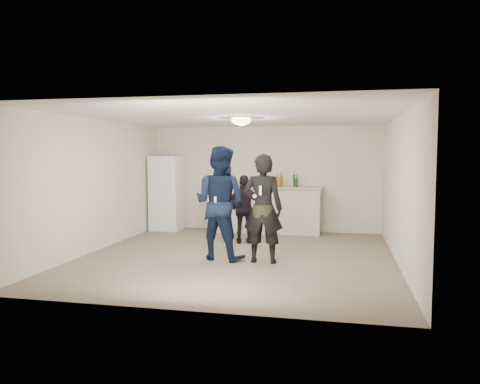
% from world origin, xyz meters
% --- Properties ---
extents(floor, '(6.00, 6.00, 0.00)m').
position_xyz_m(floor, '(0.00, 0.00, 0.00)').
color(floor, '#6B5B4C').
rests_on(floor, ground).
extents(ceiling, '(6.00, 6.00, 0.00)m').
position_xyz_m(ceiling, '(0.00, 0.00, 2.50)').
color(ceiling, silver).
rests_on(ceiling, wall_back).
extents(wall_back, '(6.00, 0.00, 6.00)m').
position_xyz_m(wall_back, '(0.00, 3.00, 1.25)').
color(wall_back, beige).
rests_on(wall_back, floor).
extents(wall_front, '(6.00, 0.00, 6.00)m').
position_xyz_m(wall_front, '(0.00, -3.00, 1.25)').
color(wall_front, beige).
rests_on(wall_front, floor).
extents(wall_left, '(0.00, 6.00, 6.00)m').
position_xyz_m(wall_left, '(-2.75, 0.00, 1.25)').
color(wall_left, beige).
rests_on(wall_left, floor).
extents(wall_right, '(0.00, 6.00, 6.00)m').
position_xyz_m(wall_right, '(2.75, 0.00, 1.25)').
color(wall_right, beige).
rests_on(wall_right, floor).
extents(counter, '(2.60, 0.56, 1.05)m').
position_xyz_m(counter, '(0.05, 2.67, 0.53)').
color(counter, beige).
rests_on(counter, floor).
extents(counter_top, '(2.68, 0.64, 0.04)m').
position_xyz_m(counter_top, '(0.05, 2.67, 1.07)').
color(counter_top, '#BEAA93').
rests_on(counter_top, counter).
extents(fridge, '(0.70, 0.70, 1.80)m').
position_xyz_m(fridge, '(-2.33, 2.60, 0.90)').
color(fridge, white).
rests_on(fridge, floor).
extents(fridge_handle, '(0.02, 0.02, 0.60)m').
position_xyz_m(fridge_handle, '(-2.05, 2.23, 1.30)').
color(fridge_handle, silver).
rests_on(fridge_handle, fridge).
extents(ceiling_dome, '(0.36, 0.36, 0.16)m').
position_xyz_m(ceiling_dome, '(0.00, 0.30, 2.45)').
color(ceiling_dome, white).
rests_on(ceiling_dome, ceiling).
extents(shaker, '(0.08, 0.08, 0.17)m').
position_xyz_m(shaker, '(-0.92, 2.67, 1.18)').
color(shaker, silver).
rests_on(shaker, counter_top).
extents(man, '(1.11, 0.95, 1.98)m').
position_xyz_m(man, '(-0.27, -0.25, 0.99)').
color(man, '#102144').
rests_on(man, floor).
extents(woman, '(0.68, 0.46, 1.85)m').
position_xyz_m(woman, '(0.52, -0.37, 0.92)').
color(woman, black).
rests_on(woman, floor).
extents(camo_shorts, '(0.34, 0.34, 0.28)m').
position_xyz_m(camo_shorts, '(0.52, -0.37, 0.85)').
color(camo_shorts, '#303C1B').
rests_on(camo_shorts, woman).
extents(spectator, '(0.89, 0.53, 1.41)m').
position_xyz_m(spectator, '(-0.13, 1.26, 0.71)').
color(spectator, black).
rests_on(spectator, floor).
extents(remote_man, '(0.04, 0.04, 0.15)m').
position_xyz_m(remote_man, '(-0.27, -0.53, 1.05)').
color(remote_man, silver).
rests_on(remote_man, man).
extents(nunchuk_man, '(0.07, 0.07, 0.07)m').
position_xyz_m(nunchuk_man, '(-0.15, -0.50, 0.98)').
color(nunchuk_man, white).
rests_on(nunchuk_man, man).
extents(remote_woman, '(0.04, 0.04, 0.15)m').
position_xyz_m(remote_woman, '(0.52, -0.62, 1.25)').
color(remote_woman, white).
rests_on(remote_woman, woman).
extents(nunchuk_woman, '(0.07, 0.07, 0.07)m').
position_xyz_m(nunchuk_woman, '(0.42, -0.59, 1.15)').
color(nunchuk_woman, white).
rests_on(nunchuk_woman, woman).
extents(bottle_cluster, '(0.64, 0.22, 0.28)m').
position_xyz_m(bottle_cluster, '(0.53, 2.57, 1.20)').
color(bottle_cluster, '#17512F').
rests_on(bottle_cluster, counter_top).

